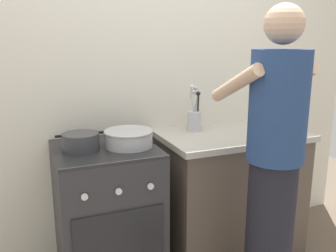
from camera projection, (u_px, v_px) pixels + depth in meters
back_wall at (167, 79)px, 2.58m from camera, size 3.20×0.10×2.50m
countertop at (230, 193)px, 2.58m from camera, size 1.00×0.60×0.90m
stove_range at (108, 216)px, 2.24m from camera, size 0.60×0.62×0.90m
pot at (81, 142)px, 2.07m from camera, size 0.28×0.22×0.10m
mixing_bowl at (129, 137)px, 2.14m from camera, size 0.30×0.30×0.10m
utensil_crock at (194, 117)px, 2.51m from camera, size 0.10×0.10×0.33m
oil_bottle at (266, 120)px, 2.47m from camera, size 0.06×0.06×0.22m
person at (273, 167)px, 1.91m from camera, size 0.41×0.50×1.70m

